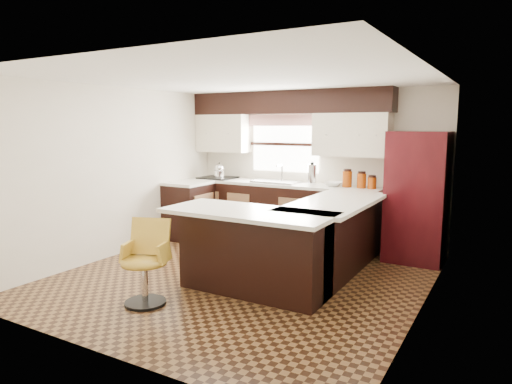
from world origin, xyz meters
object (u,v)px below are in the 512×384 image
Objects in this scene: peninsula_return at (254,253)px; bar_chair at (144,263)px; peninsula_long at (330,240)px; refrigerator at (417,197)px.

peninsula_return is 1.86× the size of bar_chair.
peninsula_return is at bearing 28.51° from bar_chair.
peninsula_long is 1.18× the size of peninsula_return.
peninsula_return is 2.59m from refrigerator.
bar_chair is at bearing -132.53° from peninsula_return.
refrigerator is (1.32, 2.18, 0.44)m from peninsula_return.
bar_chair is (-1.34, -1.86, -0.01)m from peninsula_long.
peninsula_return reaches higher than bar_chair.
peninsula_return is at bearing -121.27° from refrigerator.
refrigerator is 3.76m from bar_chair.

